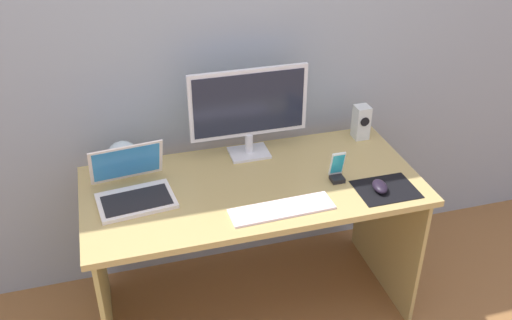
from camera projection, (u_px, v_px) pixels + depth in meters
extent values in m
plane|color=olive|center=(253.00, 305.00, 2.80)|extent=(8.00, 8.00, 0.00)
cube|color=#919FA9|center=(226.00, 30.00, 2.51)|extent=(6.00, 0.04, 2.50)
cube|color=tan|center=(253.00, 186.00, 2.44)|extent=(1.44, 0.68, 0.03)
cube|color=tan|center=(102.00, 279.00, 2.46)|extent=(0.02, 0.64, 0.69)
cube|color=tan|center=(386.00, 226.00, 2.78)|extent=(0.02, 0.64, 0.69)
cube|color=silver|center=(249.00, 153.00, 2.64)|extent=(0.18, 0.14, 0.01)
cylinder|color=silver|center=(249.00, 143.00, 2.61)|extent=(0.04, 0.04, 0.09)
cube|color=silver|center=(249.00, 103.00, 2.50)|extent=(0.54, 0.02, 0.32)
cube|color=#1E2333|center=(249.00, 104.00, 2.50)|extent=(0.50, 0.00, 0.28)
cube|color=silver|center=(361.00, 122.00, 2.73)|extent=(0.07, 0.07, 0.17)
cylinder|color=black|center=(365.00, 122.00, 2.69)|extent=(0.04, 0.00, 0.04)
cube|color=white|center=(136.00, 201.00, 2.30)|extent=(0.32, 0.24, 0.02)
cube|color=black|center=(137.00, 200.00, 2.29)|extent=(0.28, 0.18, 0.00)
cube|color=white|center=(126.00, 162.00, 2.36)|extent=(0.31, 0.11, 0.19)
cube|color=#338CD8|center=(127.00, 163.00, 2.36)|extent=(0.28, 0.10, 0.16)
sphere|color=silver|center=(123.00, 157.00, 2.49)|extent=(0.14, 0.14, 0.14)
cube|color=white|center=(282.00, 209.00, 2.26)|extent=(0.42, 0.13, 0.01)
cube|color=black|center=(386.00, 189.00, 2.39)|extent=(0.25, 0.20, 0.00)
ellipsoid|color=black|center=(380.00, 186.00, 2.37)|extent=(0.08, 0.11, 0.04)
cube|color=black|center=(337.00, 179.00, 2.44)|extent=(0.06, 0.05, 0.02)
cube|color=white|center=(337.00, 164.00, 2.42)|extent=(0.06, 0.04, 0.12)
cube|color=#26A5BF|center=(338.00, 164.00, 2.41)|extent=(0.05, 0.02, 0.10)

